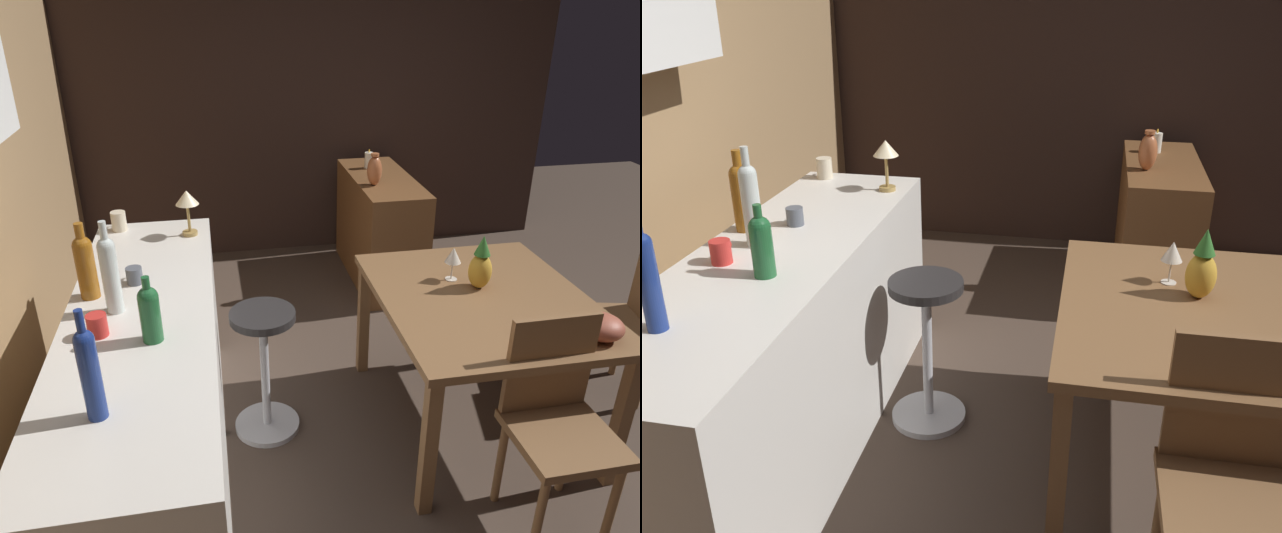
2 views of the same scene
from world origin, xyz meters
TOP-DOWN VIEW (x-y plane):
  - ground_plane at (0.00, 0.00)m, footprint 9.00×9.00m
  - wall_side_right at (2.55, 0.30)m, footprint 0.10×4.40m
  - dining_table at (0.04, -0.25)m, footprint 1.19×1.00m
  - kitchen_counter at (-0.11, 1.33)m, footprint 2.10×0.60m
  - sideboard_cabinet at (1.80, -0.25)m, footprint 1.10×0.44m
  - chair_near_window at (-0.60, -0.30)m, footprint 0.40×0.40m
  - chair_by_doorway at (0.12, -1.14)m, footprint 0.48×0.48m
  - bar_stool at (0.17, 0.81)m, footprint 0.34×0.34m
  - wine_glass_left at (0.24, -0.17)m, footprint 0.08×0.08m
  - wine_glass_right at (-0.45, -0.37)m, footprint 0.07×0.07m
  - pineapple_centerpiece at (0.14, -0.27)m, footprint 0.11×0.11m
  - fruit_bowl at (-0.40, -0.58)m, footprint 0.19×0.19m
  - wine_bottle_amber at (0.07, 1.55)m, footprint 0.08×0.08m
  - wine_bottle_green at (-0.33, 1.26)m, footprint 0.08×0.08m
  - wine_bottle_cobalt at (-0.75, 1.40)m, footprint 0.06×0.06m
  - wine_bottle_clear at (-0.07, 1.43)m, footprint 0.07×0.07m
  - cup_red at (-0.25, 1.47)m, footprint 0.11×0.08m
  - cup_slate at (0.17, 1.37)m, footprint 0.11×0.07m
  - cup_cream at (0.85, 1.51)m, footprint 0.11×0.08m
  - counter_lamp at (0.71, 1.14)m, footprint 0.12×0.12m
  - pillar_candle_tall at (2.05, -0.21)m, footprint 0.07×0.07m
  - vase_copper at (1.62, -0.14)m, footprint 0.11×0.11m

SIDE VIEW (x-z plane):
  - ground_plane at x=0.00m, z-range 0.00..0.00m
  - bar_stool at x=0.17m, z-range 0.02..0.71m
  - sideboard_cabinet at x=1.80m, z-range 0.00..0.82m
  - kitchen_counter at x=-0.11m, z-range 0.00..0.90m
  - chair_by_doorway at x=0.12m, z-range 0.05..0.91m
  - chair_near_window at x=-0.60m, z-range 0.05..0.97m
  - dining_table at x=0.04m, z-range 0.29..1.03m
  - fruit_bowl at x=-0.40m, z-range 0.74..0.85m
  - wine_glass_right at x=-0.45m, z-range 0.78..0.94m
  - pineapple_centerpiece at x=0.14m, z-range 0.72..1.00m
  - wine_glass_left at x=0.24m, z-range 0.78..0.96m
  - pillar_candle_tall at x=2.05m, z-range 0.81..0.96m
  - vase_copper at x=1.62m, z-range 0.81..1.04m
  - cup_slate at x=0.17m, z-range 0.90..0.98m
  - cup_red at x=-0.25m, z-range 0.90..0.99m
  - cup_cream at x=0.85m, z-range 0.90..1.01m
  - wine_bottle_green at x=-0.33m, z-range 0.89..1.15m
  - wine_bottle_amber at x=0.07m, z-range 0.89..1.22m
  - wine_bottle_cobalt at x=-0.75m, z-range 0.88..1.26m
  - wine_bottle_clear at x=-0.07m, z-range 0.88..1.27m
  - counter_lamp at x=0.71m, z-range 0.96..1.21m
  - wall_side_right at x=2.55m, z-range 0.00..2.60m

